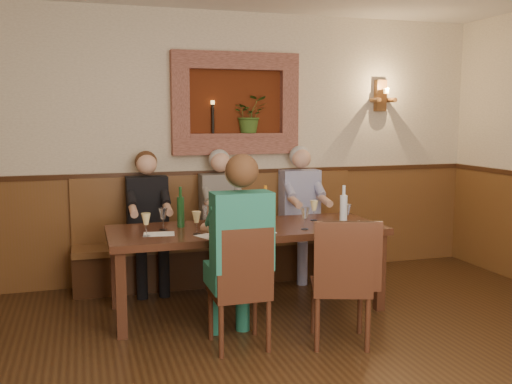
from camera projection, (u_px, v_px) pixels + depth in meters
room_shell at (340, 85)px, 3.12m from camera, size 6.04×6.04×2.82m
wainscoting at (336, 313)px, 3.29m from camera, size 6.02×6.02×1.15m
wall_niche at (240, 108)px, 5.99m from camera, size 1.36×0.30×1.06m
wall_sconce at (381, 96)px, 6.44m from camera, size 0.25×0.20×0.35m
dining_table at (247, 235)px, 5.03m from camera, size 2.40×0.90×0.75m
bench at (222, 250)px, 5.97m from camera, size 3.00×0.45×1.11m
chair_near_left at (239, 312)px, 4.24m from camera, size 0.42×0.42×0.94m
chair_near_right at (340, 307)px, 4.31m from camera, size 0.55×0.55×0.97m
person_bench_left at (149, 234)px, 5.62m from camera, size 0.40×0.49×1.38m
person_bench_mid at (222, 229)px, 5.83m from camera, size 0.40×0.49×1.38m
person_bench_right at (302, 223)px, 6.09m from camera, size 0.41×0.51×1.41m
person_chair_front at (238, 268)px, 4.22m from camera, size 0.43×0.53×1.45m
spittoon_bucket at (227, 215)px, 4.90m from camera, size 0.30×0.30×0.26m
wine_bottle_green_a at (265, 211)px, 4.93m from camera, size 0.09×0.09×0.38m
wine_bottle_green_b at (181, 211)px, 4.99m from camera, size 0.08×0.08×0.36m
water_bottle at (343, 210)px, 5.05m from camera, size 0.09×0.09×0.36m
tasting_sheet_a at (159, 234)px, 4.71m from camera, size 0.28×0.21×0.00m
tasting_sheet_b at (255, 232)px, 4.79m from camera, size 0.33×0.25×0.00m
tasting_sheet_c at (352, 223)px, 5.18m from camera, size 0.27×0.20×0.00m
tasting_sheet_d at (215, 235)px, 4.66m from camera, size 0.35×0.31×0.00m
wine_glass_0 at (305, 219)px, 4.89m from camera, size 0.08×0.08×0.19m
wine_glass_1 at (233, 223)px, 4.67m from camera, size 0.08×0.08×0.19m
wine_glass_2 at (266, 213)px, 5.16m from camera, size 0.08×0.08×0.19m
wine_glass_3 at (207, 216)px, 5.01m from camera, size 0.08×0.08×0.19m
wine_glass_4 at (146, 225)px, 4.61m from camera, size 0.08×0.08×0.19m
wine_glass_5 at (347, 215)px, 5.07m from camera, size 0.08×0.08×0.19m
wine_glass_6 at (245, 219)px, 4.85m from camera, size 0.08×0.08×0.19m
wine_glass_7 at (163, 219)px, 4.87m from camera, size 0.08×0.08×0.19m
wine_glass_8 at (197, 223)px, 4.70m from camera, size 0.08×0.08×0.19m
wine_glass_9 at (314, 211)px, 5.31m from camera, size 0.08×0.08×0.19m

